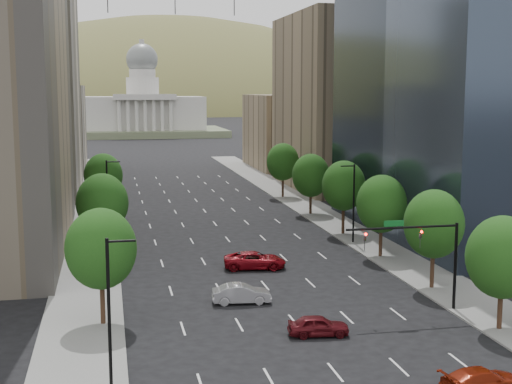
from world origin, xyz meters
TOP-DOWN VIEW (x-y plane):
  - sidewalk_left at (-15.50, 60.00)m, footprint 6.00×200.00m
  - sidewalk_right at (15.50, 60.00)m, footprint 6.00×200.00m
  - midrise_cream_left at (-25.00, 103.00)m, footprint 14.00×30.00m
  - filler_left at (-25.00, 136.00)m, footprint 14.00×26.00m
  - parking_tan_right at (25.00, 100.00)m, footprint 14.00×30.00m
  - filler_right at (25.00, 133.00)m, footprint 14.00×26.00m
  - tree_right_0 at (14.00, 25.00)m, footprint 5.20×5.20m
  - tree_right_1 at (14.00, 36.00)m, footprint 5.20×5.20m
  - tree_right_2 at (14.00, 48.00)m, footprint 5.20×5.20m
  - tree_right_3 at (14.00, 60.00)m, footprint 5.20×5.20m
  - tree_right_4 at (14.00, 74.00)m, footprint 5.20×5.20m
  - tree_right_5 at (14.00, 90.00)m, footprint 5.20×5.20m
  - tree_left_0 at (-14.00, 32.00)m, footprint 5.20×5.20m
  - tree_left_1 at (-14.00, 52.00)m, footprint 5.20×5.20m
  - tree_left_2 at (-14.00, 78.00)m, footprint 5.20×5.20m
  - streetlight_rn at (13.44, 55.00)m, footprint 1.70×0.20m
  - streetlight_ls at (-13.44, 20.00)m, footprint 1.70×0.20m
  - streetlight_ln at (-13.44, 65.00)m, footprint 1.70×0.20m
  - traffic_signal at (10.53, 30.00)m, footprint 9.12×0.40m
  - capitol at (0.00, 249.71)m, footprint 60.00×40.00m
  - foothills at (34.67, 599.39)m, footprint 720.00×413.00m
  - car_red_near at (7.31, 15.44)m, footprint 5.27×2.70m
  - car_maroon at (0.88, 26.55)m, footprint 4.50×2.24m
  - car_silver at (-3.00, 35.25)m, footprint 4.93×2.10m
  - car_red_far at (0.33, 46.07)m, footprint 6.32×3.57m

SIDE VIEW (x-z plane):
  - foothills at x=34.67m, z-range -169.28..93.72m
  - sidewalk_left at x=-15.50m, z-range 0.00..0.15m
  - sidewalk_right at x=15.50m, z-range 0.00..0.15m
  - car_red_near at x=7.31m, z-range 0.00..1.46m
  - car_maroon at x=0.88m, z-range 0.00..1.47m
  - car_silver at x=-3.00m, z-range 0.00..1.58m
  - car_red_far at x=0.33m, z-range 0.00..1.67m
  - streetlight_rn at x=13.44m, z-range 0.34..9.34m
  - streetlight_ls at x=-13.44m, z-range 0.34..9.34m
  - streetlight_ln at x=-13.44m, z-range 0.34..9.34m
  - traffic_signal at x=10.53m, z-range 1.49..8.86m
  - tree_right_0 at x=14.00m, z-range 1.19..9.58m
  - tree_right_4 at x=14.00m, z-range 1.23..9.69m
  - tree_right_2 at x=14.00m, z-range 1.30..9.91m
  - tree_left_2 at x=-14.00m, z-range 1.34..10.02m
  - tree_right_1 at x=14.00m, z-range 1.37..10.12m
  - tree_right_5 at x=14.00m, z-range 1.37..10.12m
  - tree_left_0 at x=-14.00m, z-range 1.37..10.12m
  - tree_right_3 at x=14.00m, z-range 1.44..10.34m
  - tree_left_1 at x=-14.00m, z-range 1.48..10.45m
  - filler_right at x=25.00m, z-range 0.00..16.00m
  - capitol at x=0.00m, z-range -9.02..26.18m
  - filler_left at x=-25.00m, z-range 0.00..18.00m
  - parking_tan_right at x=25.00m, z-range 0.00..30.00m
  - midrise_cream_left at x=-25.00m, z-range 0.00..35.00m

